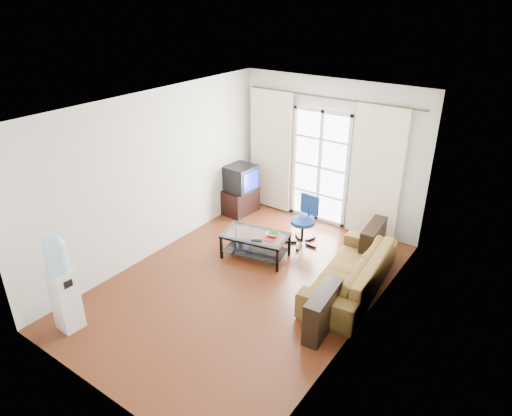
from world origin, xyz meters
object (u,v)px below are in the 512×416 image
at_px(tv_stand, 241,201).
at_px(crt_tv, 240,178).
at_px(sofa, 351,272).
at_px(coffee_table, 256,242).
at_px(water_cooler, 62,282).
at_px(task_chair, 303,230).

height_order(tv_stand, crt_tv, crt_tv).
relative_size(sofa, tv_stand, 3.17).
bearing_deg(sofa, coffee_table, -92.60).
distance_m(tv_stand, water_cooler, 4.10).
bearing_deg(crt_tv, tv_stand, 29.15).
relative_size(coffee_table, water_cooler, 0.84).
bearing_deg(crt_tv, coffee_table, -40.62).
relative_size(sofa, crt_tv, 3.75).
height_order(sofa, water_cooler, water_cooler).
bearing_deg(sofa, crt_tv, -116.62).
relative_size(tv_stand, crt_tv, 1.18).
height_order(task_chair, water_cooler, water_cooler).
xyz_separation_m(sofa, crt_tv, (-2.90, 1.15, 0.44)).
bearing_deg(task_chair, tv_stand, 171.83).
xyz_separation_m(tv_stand, water_cooler, (0.25, -4.06, 0.47)).
xyz_separation_m(coffee_table, water_cooler, (-0.98, -2.84, 0.44)).
bearing_deg(sofa, water_cooler, -47.25).
bearing_deg(coffee_table, tv_stand, 135.25).
height_order(crt_tv, task_chair, crt_tv).
distance_m(sofa, crt_tv, 3.15).
xyz_separation_m(coffee_table, crt_tv, (-1.23, 1.22, 0.47)).
height_order(sofa, crt_tv, crt_tv).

